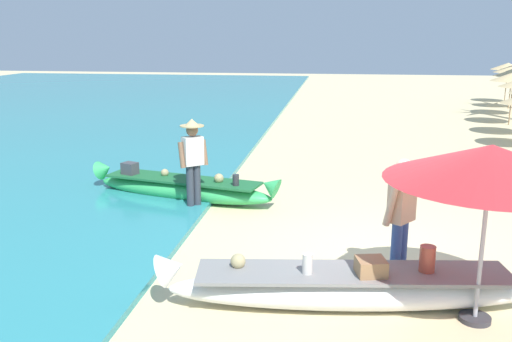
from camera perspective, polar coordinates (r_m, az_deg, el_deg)
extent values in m
plane|color=beige|center=(8.33, 13.15, -9.12)|extent=(80.00, 80.00, 0.00)
ellipsoid|color=white|center=(6.90, 9.90, -11.97)|extent=(4.49, 1.27, 0.44)
cone|color=white|center=(6.79, -8.68, -9.83)|extent=(0.46, 0.47, 0.49)
cube|color=gray|center=(6.81, 9.98, -10.30)|extent=(3.79, 1.19, 0.04)
sphere|color=tan|center=(6.80, -1.86, -9.27)|extent=(0.18, 0.18, 0.18)
cylinder|color=silver|center=(6.62, 5.33, -9.59)|extent=(0.12, 0.12, 0.26)
cube|color=#9E754C|center=(6.72, 11.76, -9.72)|extent=(0.39, 0.38, 0.21)
cylinder|color=#B74C38|center=(6.95, 17.24, -8.72)|extent=(0.19, 0.19, 0.34)
ellipsoid|color=#38B760|center=(11.08, -7.55, -1.92)|extent=(3.83, 1.49, 0.42)
cone|color=#38B760|center=(10.27, 1.44, -1.55)|extent=(0.48, 0.48, 0.47)
cone|color=#38B760|center=(12.00, -15.32, 0.21)|extent=(0.48, 0.48, 0.47)
cube|color=#1E6435|center=(11.03, -7.58, -0.86)|extent=(3.25, 1.37, 0.04)
cube|color=#424247|center=(11.53, -12.87, 0.22)|extent=(0.36, 0.33, 0.26)
sphere|color=tan|center=(11.29, -9.38, -0.17)|extent=(0.16, 0.16, 0.16)
sphere|color=tan|center=(10.99, -6.38, -0.50)|extent=(0.14, 0.14, 0.14)
sphere|color=tan|center=(10.67, -3.85, -0.75)|extent=(0.19, 0.19, 0.19)
cylinder|color=#2D2D33|center=(10.39, -2.09, -0.99)|extent=(0.12, 0.12, 0.23)
cylinder|color=#333842|center=(10.39, -6.09, -1.66)|extent=(0.14, 0.14, 0.87)
cylinder|color=#333842|center=(10.33, -6.80, -1.77)|extent=(0.14, 0.14, 0.87)
cube|color=silver|center=(10.20, -6.55, 2.08)|extent=(0.42, 0.40, 0.53)
cylinder|color=brown|center=(10.29, -5.33, 1.92)|extent=(0.19, 0.20, 0.48)
cylinder|color=brown|center=(10.10, -7.68, 1.64)|extent=(0.19, 0.20, 0.48)
sphere|color=brown|center=(10.13, -6.61, 4.20)|extent=(0.22, 0.22, 0.22)
cylinder|color=tan|center=(10.11, -6.62, 4.65)|extent=(0.44, 0.44, 0.02)
cone|color=tan|center=(10.10, -6.63, 5.04)|extent=(0.26, 0.26, 0.12)
cylinder|color=#3D5BA8|center=(7.52, 14.21, -8.23)|extent=(0.14, 0.14, 0.86)
cylinder|color=#3D5BA8|center=(7.63, 14.77, -7.93)|extent=(0.14, 0.14, 0.86)
cube|color=beige|center=(7.34, 14.83, -2.81)|extent=(0.39, 0.42, 0.60)
cylinder|color=beige|center=(7.17, 13.71, -3.54)|extent=(0.21, 0.19, 0.54)
cylinder|color=beige|center=(7.55, 15.58, -2.78)|extent=(0.21, 0.19, 0.54)
sphere|color=beige|center=(7.23, 15.03, 0.36)|extent=(0.22, 0.22, 0.22)
cylinder|color=#B7B7BC|center=(6.66, 22.37, -6.32)|extent=(0.05, 0.05, 2.05)
cone|color=red|center=(6.43, 23.06, 0.79)|extent=(2.27, 2.27, 0.40)
cylinder|color=#333338|center=(7.05, 21.61, -13.94)|extent=(0.36, 0.36, 0.06)
cylinder|color=#8E6B47|center=(22.20, 24.83, 6.76)|extent=(0.04, 0.04, 1.90)
cylinder|color=#8E6B47|center=(24.84, 24.90, 7.38)|extent=(0.04, 0.04, 1.90)
cylinder|color=#8E6B47|center=(27.32, 24.75, 7.87)|extent=(0.04, 0.04, 1.90)
cylinder|color=#8E6B47|center=(29.55, 24.39, 8.26)|extent=(0.04, 0.04, 1.90)
cone|color=tan|center=(29.50, 24.55, 9.80)|extent=(1.60, 1.60, 0.32)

